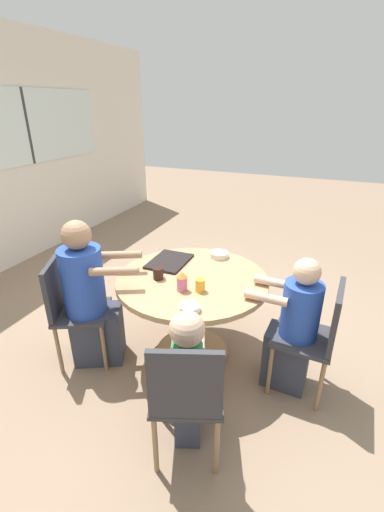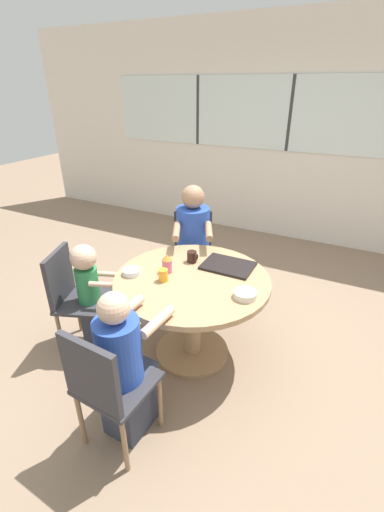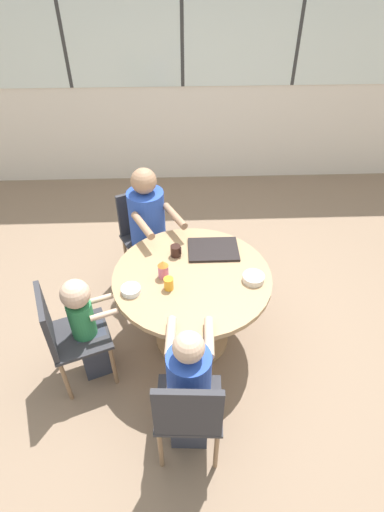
{
  "view_description": "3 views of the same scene",
  "coord_description": "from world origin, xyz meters",
  "px_view_note": "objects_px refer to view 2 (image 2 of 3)",
  "views": [
    {
      "loc": [
        -2.15,
        -0.88,
        1.94
      ],
      "look_at": [
        0.0,
        0.0,
        0.9
      ],
      "focal_mm": 24.0,
      "sensor_mm": 36.0,
      "label": 1
    },
    {
      "loc": [
        0.99,
        -1.96,
        2.01
      ],
      "look_at": [
        0.0,
        0.0,
        0.9
      ],
      "focal_mm": 24.0,
      "sensor_mm": 36.0,
      "label": 2
    },
    {
      "loc": [
        -0.08,
        -2.14,
        2.68
      ],
      "look_at": [
        0.0,
        0.0,
        0.9
      ],
      "focal_mm": 28.0,
      "sensor_mm": 36.0,
      "label": 3
    }
  ],
  "objects_px": {
    "chair_for_toddler": "(73,292)",
    "bowl_cereal": "(245,295)",
    "coffee_mug": "(192,257)",
    "chair_for_woman_green_shirt": "(105,383)",
    "sippy_cup": "(167,263)",
    "juice_glass": "(163,275)",
    "bowl_white_shallow": "(132,272)",
    "person_man_blue_shirt": "(193,252)",
    "person_woman_green_shirt": "(125,371)",
    "person_toddler": "(92,297)",
    "chair_for_man_blue_shirt": "(193,247)"
  },
  "relations": [
    {
      "from": "person_woman_green_shirt",
      "to": "sippy_cup",
      "type": "bearing_deg",
      "value": 104.98
    },
    {
      "from": "chair_for_woman_green_shirt",
      "to": "sippy_cup",
      "type": "height_order",
      "value": "chair_for_woman_green_shirt"
    },
    {
      "from": "chair_for_toddler",
      "to": "bowl_cereal",
      "type": "relative_size",
      "value": 5.59
    },
    {
      "from": "chair_for_toddler",
      "to": "bowl_cereal",
      "type": "bearing_deg",
      "value": 80.54
    },
    {
      "from": "chair_for_man_blue_shirt",
      "to": "bowl_white_shallow",
      "type": "relative_size",
      "value": 6.49
    },
    {
      "from": "chair_for_toddler",
      "to": "person_man_blue_shirt",
      "type": "xyz_separation_m",
      "value": [
        0.55,
        1.04,
        0.02
      ]
    },
    {
      "from": "chair_for_man_blue_shirt",
      "to": "sippy_cup",
      "type": "relative_size",
      "value": 5.98
    },
    {
      "from": "chair_for_woman_green_shirt",
      "to": "bowl_white_shallow",
      "type": "xyz_separation_m",
      "value": [
        -0.37,
        0.79,
        0.21
      ]
    },
    {
      "from": "chair_for_woman_green_shirt",
      "to": "bowl_white_shallow",
      "type": "height_order",
      "value": "chair_for_woman_green_shirt"
    },
    {
      "from": "person_woman_green_shirt",
      "to": "chair_for_woman_green_shirt",
      "type": "bearing_deg",
      "value": -90.0
    },
    {
      "from": "chair_for_toddler",
      "to": "juice_glass",
      "type": "xyz_separation_m",
      "value": [
        0.73,
        0.2,
        0.24
      ]
    },
    {
      "from": "juice_glass",
      "to": "chair_for_woman_green_shirt",
      "type": "bearing_deg",
      "value": -82.39
    },
    {
      "from": "chair_for_woman_green_shirt",
      "to": "person_man_blue_shirt",
      "type": "xyz_separation_m",
      "value": [
        -0.29,
        1.66,
        0.02
      ]
    },
    {
      "from": "bowl_white_shallow",
      "to": "person_man_blue_shirt",
      "type": "bearing_deg",
      "value": 84.67
    },
    {
      "from": "person_man_blue_shirt",
      "to": "chair_for_woman_green_shirt",
      "type": "bearing_deg",
      "value": 73.75
    },
    {
      "from": "juice_glass",
      "to": "person_woman_green_shirt",
      "type": "bearing_deg",
      "value": -79.68
    },
    {
      "from": "chair_for_woman_green_shirt",
      "to": "person_toddler",
      "type": "bearing_deg",
      "value": 139.47
    },
    {
      "from": "person_woman_green_shirt",
      "to": "juice_glass",
      "type": "bearing_deg",
      "value": 103.82
    },
    {
      "from": "sippy_cup",
      "to": "juice_glass",
      "type": "bearing_deg",
      "value": -72.46
    },
    {
      "from": "person_man_blue_shirt",
      "to": "bowl_white_shallow",
      "type": "height_order",
      "value": "person_man_blue_shirt"
    },
    {
      "from": "person_man_blue_shirt",
      "to": "bowl_white_shallow",
      "type": "xyz_separation_m",
      "value": [
        -0.08,
        -0.87,
        0.2
      ]
    },
    {
      "from": "person_man_blue_shirt",
      "to": "sippy_cup",
      "type": "distance_m",
      "value": 0.77
    },
    {
      "from": "sippy_cup",
      "to": "bowl_white_shallow",
      "type": "bearing_deg",
      "value": -145.76
    },
    {
      "from": "coffee_mug",
      "to": "chair_for_woman_green_shirt",
      "type": "bearing_deg",
      "value": -87.31
    },
    {
      "from": "chair_for_toddler",
      "to": "person_man_blue_shirt",
      "type": "height_order",
      "value": "person_man_blue_shirt"
    },
    {
      "from": "chair_for_woman_green_shirt",
      "to": "person_man_blue_shirt",
      "type": "bearing_deg",
      "value": 103.39
    },
    {
      "from": "chair_for_woman_green_shirt",
      "to": "person_woman_green_shirt",
      "type": "xyz_separation_m",
      "value": [
        0.01,
        0.16,
        -0.05
      ]
    },
    {
      "from": "person_toddler",
      "to": "sippy_cup",
      "type": "relative_size",
      "value": 6.43
    },
    {
      "from": "chair_for_woman_green_shirt",
      "to": "chair_for_toddler",
      "type": "distance_m",
      "value": 1.04
    },
    {
      "from": "chair_for_woman_green_shirt",
      "to": "chair_for_man_blue_shirt",
      "type": "height_order",
      "value": "same"
    },
    {
      "from": "chair_for_man_blue_shirt",
      "to": "person_toddler",
      "type": "height_order",
      "value": "person_toddler"
    },
    {
      "from": "coffee_mug",
      "to": "bowl_cereal",
      "type": "bearing_deg",
      "value": -28.83
    },
    {
      "from": "chair_for_woman_green_shirt",
      "to": "juice_glass",
      "type": "distance_m",
      "value": 0.86
    },
    {
      "from": "coffee_mug",
      "to": "juice_glass",
      "type": "relative_size",
      "value": 0.97
    },
    {
      "from": "coffee_mug",
      "to": "sippy_cup",
      "type": "distance_m",
      "value": 0.26
    },
    {
      "from": "person_toddler",
      "to": "juice_glass",
      "type": "xyz_separation_m",
      "value": [
        0.58,
        0.15,
        0.28
      ]
    },
    {
      "from": "person_woman_green_shirt",
      "to": "bowl_cereal",
      "type": "bearing_deg",
      "value": 59.3
    },
    {
      "from": "person_woman_green_shirt",
      "to": "person_man_blue_shirt",
      "type": "bearing_deg",
      "value": 104.81
    },
    {
      "from": "person_toddler",
      "to": "chair_for_toddler",
      "type": "bearing_deg",
      "value": -90.0
    },
    {
      "from": "chair_for_toddler",
      "to": "bowl_white_shallow",
      "type": "bearing_deg",
      "value": 89.96
    },
    {
      "from": "chair_for_toddler",
      "to": "sippy_cup",
      "type": "height_order",
      "value": "chair_for_toddler"
    },
    {
      "from": "person_woman_green_shirt",
      "to": "coffee_mug",
      "type": "xyz_separation_m",
      "value": [
        -0.07,
        1.02,
        0.29
      ]
    },
    {
      "from": "chair_for_toddler",
      "to": "person_woman_green_shirt",
      "type": "distance_m",
      "value": 0.96
    },
    {
      "from": "person_man_blue_shirt",
      "to": "coffee_mug",
      "type": "height_order",
      "value": "person_man_blue_shirt"
    },
    {
      "from": "chair_for_toddler",
      "to": "bowl_white_shallow",
      "type": "distance_m",
      "value": 0.54
    },
    {
      "from": "person_toddler",
      "to": "bowl_cereal",
      "type": "relative_size",
      "value": 6.01
    },
    {
      "from": "person_man_blue_shirt",
      "to": "person_toddler",
      "type": "height_order",
      "value": "person_man_blue_shirt"
    },
    {
      "from": "person_toddler",
      "to": "sippy_cup",
      "type": "height_order",
      "value": "person_toddler"
    },
    {
      "from": "person_woman_green_shirt",
      "to": "person_man_blue_shirt",
      "type": "distance_m",
      "value": 1.53
    },
    {
      "from": "person_man_blue_shirt",
      "to": "coffee_mug",
      "type": "distance_m",
      "value": 0.58
    }
  ]
}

